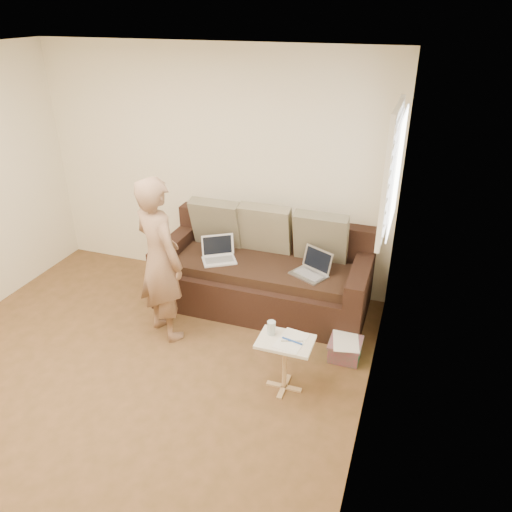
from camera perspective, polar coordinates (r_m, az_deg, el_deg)
name	(u,v)px	position (r m, az deg, el deg)	size (l,w,h in m)	color
floor	(110,397)	(4.47, -16.35, -15.28)	(4.50, 4.50, 0.00)	#4E3A1D
ceiling	(52,65)	(3.39, -22.36, 19.57)	(4.50, 4.50, 0.00)	white
wall_back	(212,169)	(5.54, -5.02, 9.86)	(4.00, 4.00, 0.00)	beige
wall_right	(369,310)	(3.06, 12.85, -6.02)	(4.50, 4.50, 0.00)	beige
window_blinds	(393,172)	(4.26, 15.43, 9.31)	(0.12, 0.88, 1.08)	white
sofa	(263,270)	(5.22, 0.79, -1.60)	(2.20, 0.95, 0.85)	black
pillow_left	(217,223)	(5.43, -4.52, 3.78)	(0.55, 0.14, 0.55)	#6A604E
pillow_mid	(266,229)	(5.27, 1.11, 3.13)	(0.55, 0.14, 0.55)	#797657
pillow_right	(321,237)	(5.12, 7.44, 2.13)	(0.55, 0.14, 0.55)	#6A604E
laptop_silver	(309,276)	(4.95, 6.05, -2.26)	(0.34, 0.25, 0.23)	#B7BABC
laptop_white	(219,261)	(5.20, -4.24, -0.60)	(0.34, 0.25, 0.25)	white
person	(160,260)	(4.68, -10.97, -0.43)	(0.59, 0.40, 1.62)	brown
side_table	(285,365)	(4.24, 3.30, -12.32)	(0.45, 0.32, 0.50)	silver
drinking_glass	(271,328)	(4.11, 1.77, -8.24)	(0.07, 0.07, 0.12)	silver
scissors	(292,341)	(4.07, 4.17, -9.71)	(0.18, 0.10, 0.02)	silver
paper_on_table	(292,341)	(4.08, 4.10, -9.64)	(0.21, 0.30, 0.00)	white
striped_box	(345,349)	(4.71, 10.18, -10.47)	(0.30, 0.30, 0.19)	#C11C49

